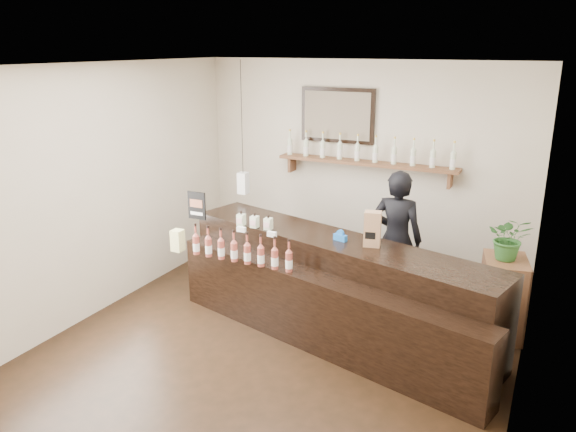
{
  "coord_description": "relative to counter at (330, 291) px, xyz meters",
  "views": [
    {
      "loc": [
        2.34,
        -4.52,
        2.98
      ],
      "look_at": [
        -0.21,
        0.7,
        1.19
      ],
      "focal_mm": 35.0,
      "sensor_mm": 36.0,
      "label": 1
    }
  ],
  "objects": [
    {
      "name": "tape_dispenser",
      "position": [
        0.06,
        0.1,
        0.59
      ],
      "size": [
        0.15,
        0.09,
        0.12
      ],
      "color": "blue",
      "rests_on": "counter"
    },
    {
      "name": "counter",
      "position": [
        0.0,
        0.0,
        0.0
      ],
      "size": [
        3.7,
        1.88,
        1.19
      ],
      "color": "black",
      "rests_on": "ground"
    },
    {
      "name": "back_wall_decor",
      "position": [
        -0.51,
        1.81,
        1.28
      ],
      "size": [
        2.66,
        0.96,
        1.69
      ],
      "color": "brown",
      "rests_on": "ground"
    },
    {
      "name": "promo_sign",
      "position": [
        -1.71,
        0.07,
        0.7
      ],
      "size": [
        0.23,
        0.03,
        0.33
      ],
      "color": "black",
      "rests_on": "counter"
    },
    {
      "name": "ground",
      "position": [
        -0.35,
        -0.57,
        -0.48
      ],
      "size": [
        5.0,
        5.0,
        0.0
      ],
      "primitive_type": "plane",
      "color": "black",
      "rests_on": "ground"
    },
    {
      "name": "shopkeeper",
      "position": [
        0.42,
        0.98,
        0.44
      ],
      "size": [
        0.68,
        0.45,
        1.84
      ],
      "primitive_type": "imported",
      "rotation": [
        0.0,
        0.0,
        3.15
      ],
      "color": "black",
      "rests_on": "ground"
    },
    {
      "name": "potted_plant",
      "position": [
        1.65,
        0.76,
        0.61
      ],
      "size": [
        0.47,
        0.42,
        0.47
      ],
      "primitive_type": "imported",
      "rotation": [
        0.0,
        0.0,
        0.13
      ],
      "color": "#2E6528",
      "rests_on": "side_cabinet"
    },
    {
      "name": "paper_bag",
      "position": [
        0.4,
        0.09,
        0.72
      ],
      "size": [
        0.19,
        0.16,
        0.36
      ],
      "color": "#A5734F",
      "rests_on": "counter"
    },
    {
      "name": "room_shell",
      "position": [
        -0.35,
        -0.57,
        1.22
      ],
      "size": [
        5.0,
        5.0,
        5.0
      ],
      "color": "beige",
      "rests_on": "ground"
    },
    {
      "name": "side_cabinet",
      "position": [
        1.65,
        0.76,
        -0.05
      ],
      "size": [
        0.53,
        0.66,
        0.85
      ],
      "color": "brown",
      "rests_on": "ground"
    }
  ]
}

